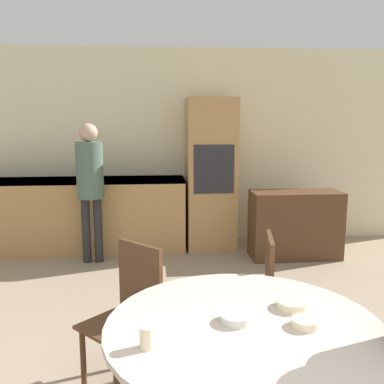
# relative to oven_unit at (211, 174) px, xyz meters

# --- Properties ---
(wall_back) EXTENTS (7.06, 0.05, 2.60)m
(wall_back) POSITION_rel_oven_unit_xyz_m (-0.46, 0.34, 0.33)
(wall_back) COLOR beige
(wall_back) RESTS_ON ground_plane
(kitchen_counter) EXTENTS (2.79, 0.60, 0.93)m
(kitchen_counter) POSITION_rel_oven_unit_xyz_m (-1.75, -0.01, -0.49)
(kitchen_counter) COLOR tan
(kitchen_counter) RESTS_ON ground_plane
(oven_unit) EXTENTS (0.62, 0.59, 1.94)m
(oven_unit) POSITION_rel_oven_unit_xyz_m (0.00, 0.00, 0.00)
(oven_unit) COLOR tan
(oven_unit) RESTS_ON ground_plane
(sideboard) EXTENTS (1.08, 0.45, 0.82)m
(sideboard) POSITION_rel_oven_unit_xyz_m (0.97, -0.52, -0.56)
(sideboard) COLOR #51331E
(sideboard) RESTS_ON ground_plane
(dining_table) EXTENTS (1.32, 1.32, 0.74)m
(dining_table) POSITION_rel_oven_unit_xyz_m (-0.32, -3.62, -0.44)
(dining_table) COLOR #51331E
(dining_table) RESTS_ON ground_plane
(chair_far_left) EXTENTS (0.57, 0.57, 0.91)m
(chair_far_left) POSITION_rel_oven_unit_xyz_m (-0.89, -2.90, -0.47)
(chair_far_left) COLOR #51331E
(chair_far_left) RESTS_ON ground_plane
(chair_far_right) EXTENTS (0.47, 0.47, 0.91)m
(chair_far_right) POSITION_rel_oven_unit_xyz_m (-0.05, -2.74, -0.47)
(chair_far_right) COLOR #51331E
(chair_far_right) RESTS_ON ground_plane
(person_standing) EXTENTS (0.31, 0.31, 1.63)m
(person_standing) POSITION_rel_oven_unit_xyz_m (-1.47, -0.50, 0.05)
(person_standing) COLOR #262628
(person_standing) RESTS_ON ground_plane
(cup) EXTENTS (0.07, 0.07, 0.10)m
(cup) POSITION_rel_oven_unit_xyz_m (-0.77, -3.79, -0.19)
(cup) COLOR beige
(cup) RESTS_ON dining_table
(bowl_near) EXTENTS (0.15, 0.15, 0.04)m
(bowl_near) POSITION_rel_oven_unit_xyz_m (-0.35, -3.59, -0.21)
(bowl_near) COLOR silver
(bowl_near) RESTS_ON dining_table
(bowl_centre) EXTENTS (0.16, 0.16, 0.04)m
(bowl_centre) POSITION_rel_oven_unit_xyz_m (-0.04, -3.47, -0.21)
(bowl_centre) COLOR beige
(bowl_centre) RESTS_ON dining_table
(bowl_far) EXTENTS (0.13, 0.13, 0.04)m
(bowl_far) POSITION_rel_oven_unit_xyz_m (-0.04, -3.67, -0.21)
(bowl_far) COLOR beige
(bowl_far) RESTS_ON dining_table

